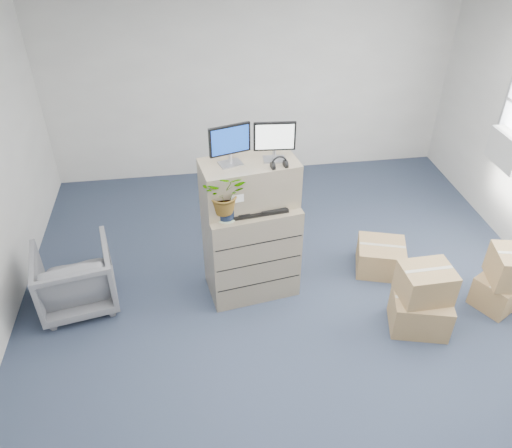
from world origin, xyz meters
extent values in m
plane|color=#253342|center=(0.00, 0.00, 0.00)|extent=(7.00, 7.00, 0.00)
cube|color=beige|center=(0.00, 3.51, 1.40)|extent=(6.00, 0.02, 2.80)
cube|color=silver|center=(2.87, 1.40, 1.20)|extent=(0.24, 0.60, 0.40)
cube|color=gray|center=(-0.39, 0.74, 0.57)|extent=(1.05, 0.74, 1.13)
cube|color=gray|center=(-0.40, 0.80, 1.37)|extent=(1.03, 0.63, 0.48)
cube|color=#99999E|center=(-0.59, 0.78, 1.62)|extent=(0.26, 0.22, 0.01)
cylinder|color=#99999E|center=(-0.59, 0.78, 1.68)|extent=(0.04, 0.04, 0.10)
cube|color=black|center=(-0.59, 0.78, 1.88)|extent=(0.41, 0.15, 0.30)
cube|color=navy|center=(-0.58, 0.77, 1.88)|extent=(0.37, 0.11, 0.26)
cube|color=#99999E|center=(-0.15, 0.81, 1.62)|extent=(0.23, 0.17, 0.01)
cylinder|color=#99999E|center=(-0.15, 0.81, 1.68)|extent=(0.04, 0.04, 0.10)
cube|color=black|center=(-0.15, 0.81, 1.87)|extent=(0.41, 0.06, 0.29)
cube|color=silver|center=(-0.15, 0.79, 1.87)|extent=(0.37, 0.03, 0.25)
torus|color=black|center=(-0.12, 0.65, 1.66)|extent=(0.16, 0.04, 0.16)
cube|color=black|center=(-0.33, 0.65, 1.15)|extent=(0.60, 0.31, 0.03)
ellipsoid|color=silver|center=(-0.09, 0.71, 1.15)|extent=(0.12, 0.09, 0.03)
cylinder|color=#92959A|center=(-0.30, 0.77, 1.26)|extent=(0.07, 0.07, 0.25)
cube|color=silver|center=(-0.39, 0.76, 1.14)|extent=(0.08, 0.07, 0.02)
cube|color=black|center=(-0.39, 0.76, 1.22)|extent=(0.07, 0.03, 0.14)
cube|color=black|center=(-0.11, 0.87, 1.16)|extent=(0.22, 0.18, 0.06)
cube|color=#4685EF|center=(-0.10, 0.93, 1.24)|extent=(0.27, 0.19, 0.09)
cylinder|color=#A2B693|center=(-0.67, 0.56, 1.14)|extent=(0.20, 0.20, 0.02)
cylinder|color=black|center=(-0.67, 0.56, 1.21)|extent=(0.17, 0.17, 0.13)
imported|color=#17531B|center=(-0.67, 0.56, 1.39)|extent=(0.46, 0.50, 0.35)
imported|color=slate|center=(-2.32, 0.77, 0.41)|extent=(0.91, 0.87, 0.81)
cube|color=#9E7A4C|center=(1.27, -0.13, 0.20)|extent=(0.68, 0.58, 0.40)
cube|color=#9E7A4C|center=(2.28, 0.08, 0.18)|extent=(0.63, 0.60, 0.36)
cube|color=#9E7A4C|center=(1.19, 0.83, 0.18)|extent=(0.67, 0.64, 0.36)
cube|color=#9E7A4C|center=(1.27, -0.08, 0.58)|extent=(0.52, 0.42, 0.35)
camera|label=1|loc=(-0.96, -3.53, 3.99)|focal=35.00mm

